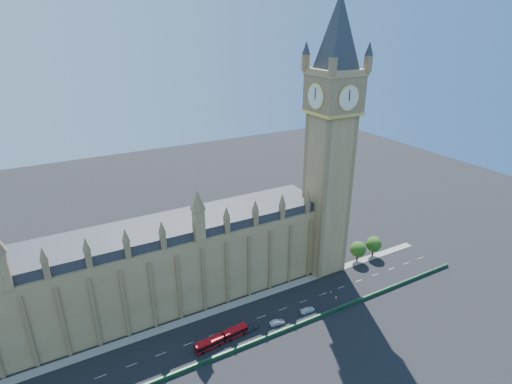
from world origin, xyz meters
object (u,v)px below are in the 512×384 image
car_silver (277,322)px  car_white (308,310)px  red_bus (222,338)px  car_grey (252,327)px

car_silver → car_white: car_silver is taller
red_bus → car_grey: 10.07m
red_bus → car_white: red_bus is taller
car_white → car_grey: bearing=88.4°
car_grey → car_white: bearing=-101.9°
car_silver → car_white: 11.54m
car_silver → red_bus: bearing=92.4°
car_grey → car_silver: car_grey is taller
car_silver → car_grey: bearing=84.4°
red_bus → car_white: 29.42m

